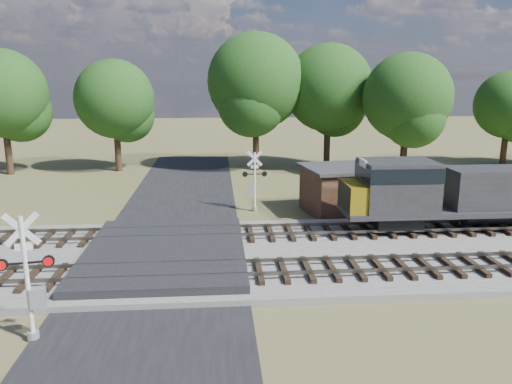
{
  "coord_description": "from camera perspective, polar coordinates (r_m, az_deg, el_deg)",
  "views": [
    {
      "loc": [
        2.37,
        -20.86,
        8.06
      ],
      "look_at": [
        4.19,
        2.0,
        2.74
      ],
      "focal_mm": 35.0,
      "sensor_mm": 36.0,
      "label": 1
    }
  ],
  "objects": [
    {
      "name": "ground",
      "position": [
        22.49,
        -10.41,
        -8.16
      ],
      "size": [
        160.0,
        160.0,
        0.0
      ],
      "primitive_type": "plane",
      "color": "brown",
      "rests_on": "ground"
    },
    {
      "name": "ballast_bed",
      "position": [
        24.02,
        14.33,
        -6.58
      ],
      "size": [
        140.0,
        10.0,
        0.3
      ],
      "primitive_type": "cube",
      "color": "gray",
      "rests_on": "ground"
    },
    {
      "name": "road",
      "position": [
        22.47,
        -10.41,
        -8.07
      ],
      "size": [
        7.0,
        60.0,
        0.08
      ],
      "primitive_type": "cube",
      "color": "black",
      "rests_on": "ground"
    },
    {
      "name": "crossing_panel",
      "position": [
        22.84,
        -10.32,
        -6.97
      ],
      "size": [
        7.0,
        9.0,
        0.62
      ],
      "primitive_type": "cube",
      "color": "#262628",
      "rests_on": "ground"
    },
    {
      "name": "track_near",
      "position": [
        20.36,
        -2.14,
        -9.0
      ],
      "size": [
        140.0,
        2.6,
        0.33
      ],
      "color": "black",
      "rests_on": "ballast_bed"
    },
    {
      "name": "track_far",
      "position": [
        25.07,
        -2.63,
        -4.71
      ],
      "size": [
        140.0,
        2.6,
        0.33
      ],
      "color": "black",
      "rests_on": "ballast_bed"
    },
    {
      "name": "crossing_signal_near",
      "position": [
        16.98,
        -24.3,
        -10.03
      ],
      "size": [
        1.67,
        0.41,
        4.16
      ],
      "rotation": [
        0.0,
        0.0,
        0.16
      ],
      "color": "silver",
      "rests_on": "ground"
    },
    {
      "name": "crossing_signal_far",
      "position": [
        30.25,
        -0.3,
        0.65
      ],
      "size": [
        1.51,
        0.33,
        3.74
      ],
      "rotation": [
        0.0,
        0.0,
        3.16
      ],
      "color": "silver",
      "rests_on": "ground"
    },
    {
      "name": "equipment_shed",
      "position": [
        30.4,
        9.5,
        0.29
      ],
      "size": [
        4.77,
        4.77,
        2.83
      ],
      "rotation": [
        0.0,
        0.0,
        0.16
      ],
      "color": "#4A2920",
      "rests_on": "ground"
    },
    {
      "name": "treeline",
      "position": [
        42.6,
        2.18,
        11.38
      ],
      "size": [
        79.98,
        12.03,
        11.86
      ],
      "color": "black",
      "rests_on": "ground"
    }
  ]
}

